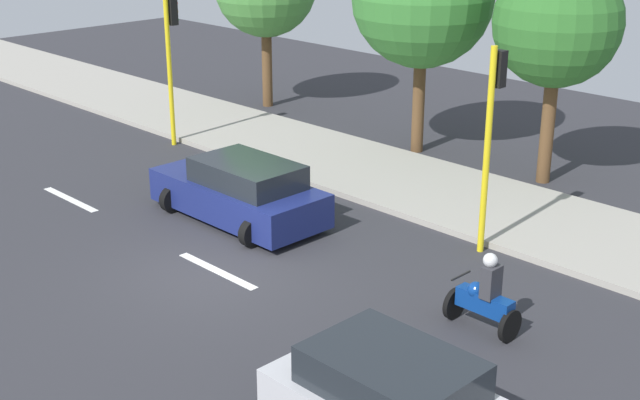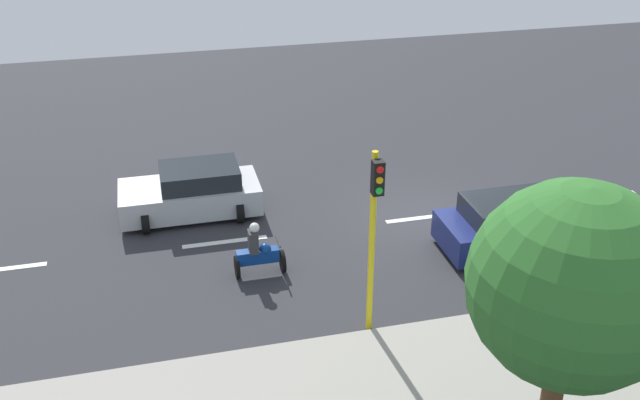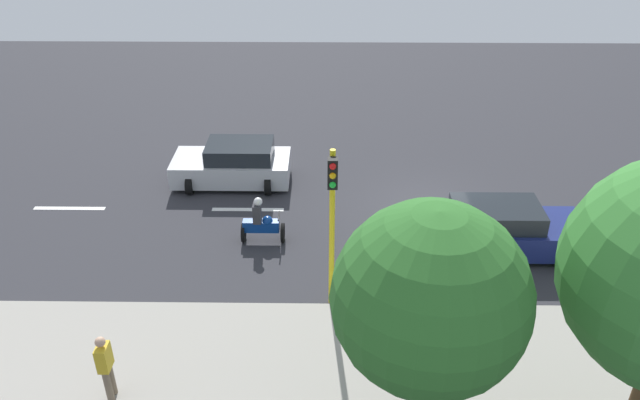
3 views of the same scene
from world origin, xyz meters
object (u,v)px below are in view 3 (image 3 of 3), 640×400
object	(u,v)px
pedestrian_near_signal	(106,366)
traffic_light_midblock	(332,210)
motorcycle	(261,223)
street_tree_south	(430,300)
car_silver	(234,164)
car_dark_blue	(503,229)

from	to	relation	value
pedestrian_near_signal	traffic_light_midblock	bearing A→B (deg)	124.92
motorcycle	street_tree_south	world-z (taller)	street_tree_south
car_silver	pedestrian_near_signal	bearing A→B (deg)	-7.43
motorcycle	pedestrian_near_signal	distance (m)	6.89
motorcycle	street_tree_south	size ratio (longest dim) A/B	0.26
traffic_light_midblock	car_dark_blue	bearing A→B (deg)	117.27
car_dark_blue	traffic_light_midblock	size ratio (longest dim) A/B	1.01
car_silver	street_tree_south	world-z (taller)	street_tree_south
motorcycle	traffic_light_midblock	world-z (taller)	traffic_light_midblock
pedestrian_near_signal	traffic_light_midblock	size ratio (longest dim) A/B	0.38
motorcycle	car_silver	bearing A→B (deg)	-160.44
car_silver	car_dark_blue	bearing A→B (deg)	64.06
motorcycle	pedestrian_near_signal	size ratio (longest dim) A/B	0.91
car_dark_blue	pedestrian_near_signal	xyz separation A→B (m)	(5.98, -9.90, 0.35)
car_dark_blue	street_tree_south	distance (m)	9.07
pedestrian_near_signal	car_dark_blue	bearing A→B (deg)	121.12
traffic_light_midblock	pedestrian_near_signal	bearing A→B (deg)	-55.08
car_dark_blue	car_silver	bearing A→B (deg)	-115.94
traffic_light_midblock	motorcycle	bearing A→B (deg)	-144.81
car_silver	motorcycle	world-z (taller)	motorcycle
car_silver	pedestrian_near_signal	size ratio (longest dim) A/B	2.45
street_tree_south	pedestrian_near_signal	bearing A→B (deg)	-104.10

